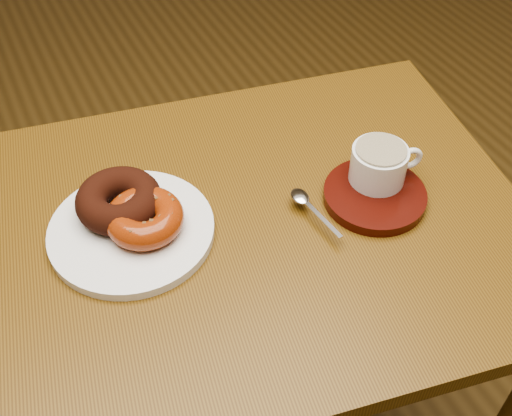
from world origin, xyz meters
name	(u,v)px	position (x,y,z in m)	size (l,w,h in m)	color
ground	(318,373)	(0.00, 0.00, 0.00)	(6.00, 6.00, 0.00)	brown
cafe_table	(244,276)	(-0.23, -0.09, 0.63)	(0.89, 0.72, 0.75)	brown
donut_plate	(132,231)	(-0.38, -0.05, 0.75)	(0.22, 0.22, 0.01)	white
donut_cinnamon	(119,200)	(-0.38, -0.01, 0.78)	(0.12, 0.12, 0.04)	black
donut_caramel	(145,218)	(-0.36, -0.06, 0.78)	(0.12, 0.12, 0.04)	#8E330F
saucer	(375,196)	(-0.05, -0.14, 0.75)	(0.15, 0.15, 0.02)	#370C07
coffee_cup	(380,164)	(-0.03, -0.11, 0.79)	(0.11, 0.08, 0.06)	white
teaspoon	(304,201)	(-0.15, -0.11, 0.77)	(0.03, 0.11, 0.01)	silver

